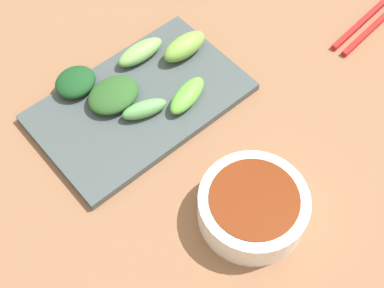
{
  "coord_description": "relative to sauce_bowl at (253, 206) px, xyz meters",
  "views": [
    {
      "loc": [
        -0.28,
        0.25,
        0.58
      ],
      "look_at": [
        -0.03,
        0.03,
        0.05
      ],
      "focal_mm": 48.11,
      "sensor_mm": 36.0,
      "label": 1
    }
  ],
  "objects": [
    {
      "name": "broccoli_leafy_0",
      "position": [
        0.24,
        0.02,
        -0.0
      ],
      "size": [
        0.06,
        0.07,
        0.02
      ],
      "primitive_type": "ellipsoid",
      "rotation": [
        0.0,
        0.0,
        0.01
      ],
      "color": "#2A5724",
      "rests_on": "serving_plate"
    },
    {
      "name": "tabletop",
      "position": [
        0.14,
        -0.03,
        -0.03
      ],
      "size": [
        2.1,
        2.1,
        0.02
      ],
      "primitive_type": "cube",
      "color": "#8A5F43",
      "rests_on": "ground"
    },
    {
      "name": "broccoli_leafy_3",
      "position": [
        0.29,
        0.05,
        -0.0
      ],
      "size": [
        0.06,
        0.06,
        0.02
      ],
      "primitive_type": "ellipsoid",
      "rotation": [
        0.0,
        0.0,
        0.14
      ],
      "color": "#17461F",
      "rests_on": "serving_plate"
    },
    {
      "name": "broccoli_stalk_2",
      "position": [
        0.27,
        -0.05,
        -0.0
      ],
      "size": [
        0.03,
        0.07,
        0.02
      ],
      "primitive_type": "ellipsoid",
      "rotation": [
        0.0,
        0.0,
        -0.02
      ],
      "color": "#79AF5B",
      "rests_on": "serving_plate"
    },
    {
      "name": "broccoli_stalk_5",
      "position": [
        0.24,
        -0.1,
        0.0
      ],
      "size": [
        0.03,
        0.07,
        0.03
      ],
      "primitive_type": "ellipsoid",
      "rotation": [
        0.0,
        0.0,
        0.01
      ],
      "color": "#7AAF45",
      "rests_on": "serving_plate"
    },
    {
      "name": "sauce_bowl",
      "position": [
        0.0,
        0.0,
        0.0
      ],
      "size": [
        0.13,
        0.13,
        0.05
      ],
      "color": "white",
      "rests_on": "tabletop"
    },
    {
      "name": "broccoli_stalk_1",
      "position": [
        0.17,
        -0.05,
        -0.0
      ],
      "size": [
        0.05,
        0.07,
        0.02
      ],
      "primitive_type": "ellipsoid",
      "rotation": [
        0.0,
        0.0,
        0.28
      ],
      "color": "#62B840",
      "rests_on": "serving_plate"
    },
    {
      "name": "broccoli_stalk_4",
      "position": [
        0.19,
        0.01,
        -0.0
      ],
      "size": [
        0.04,
        0.07,
        0.02
      ],
      "primitive_type": "ellipsoid",
      "rotation": [
        0.0,
        0.0,
        -0.32
      ],
      "color": "#60A15A",
      "rests_on": "serving_plate"
    },
    {
      "name": "chopsticks",
      "position": [
        0.11,
        -0.39,
        -0.02
      ],
      "size": [
        0.05,
        0.23,
        0.01
      ],
      "rotation": [
        0.0,
        0.0,
        0.09
      ],
      "color": "red",
      "rests_on": "tabletop"
    },
    {
      "name": "serving_plate",
      "position": [
        0.22,
        -0.0,
        -0.02
      ],
      "size": [
        0.17,
        0.28,
        0.01
      ],
      "primitive_type": "cube",
      "color": "#424D4F",
      "rests_on": "tabletop"
    }
  ]
}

